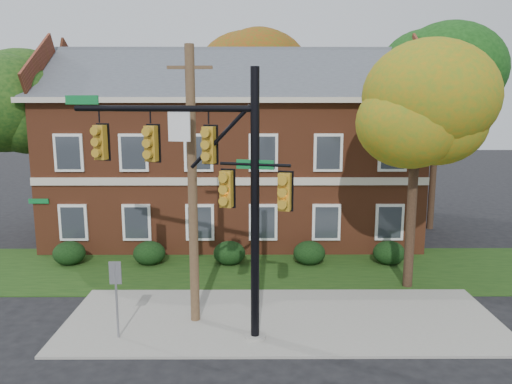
{
  "coord_description": "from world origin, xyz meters",
  "views": [
    {
      "loc": [
        -0.93,
        -14.28,
        7.02
      ],
      "look_at": [
        -0.85,
        3.0,
        3.91
      ],
      "focal_mm": 35.0,
      "sensor_mm": 36.0,
      "label": 1
    }
  ],
  "objects_px": {
    "hedge_far_left": "(69,253)",
    "tree_right_rear": "(446,81)",
    "hedge_right": "(309,253)",
    "tree_far_rear": "(258,74)",
    "tree_near_right": "(424,112)",
    "apartment_building": "(233,142)",
    "hedge_far_right": "(389,253)",
    "hedge_left": "(149,253)",
    "hedge_center": "(229,253)",
    "sign_post": "(116,287)",
    "tree_left_rear": "(36,109)",
    "utility_pole": "(192,188)",
    "traffic_signal": "(207,175)"
  },
  "relations": [
    {
      "from": "tree_right_rear",
      "to": "hedge_far_right",
      "type": "bearing_deg",
      "value": -125.23
    },
    {
      "from": "apartment_building",
      "to": "tree_left_rear",
      "type": "distance_m",
      "value": 9.94
    },
    {
      "from": "tree_left_rear",
      "to": "hedge_left",
      "type": "bearing_deg",
      "value": -33.59
    },
    {
      "from": "hedge_far_left",
      "to": "hedge_left",
      "type": "height_order",
      "value": "same"
    },
    {
      "from": "traffic_signal",
      "to": "tree_right_rear",
      "type": "bearing_deg",
      "value": 64.01
    },
    {
      "from": "tree_left_rear",
      "to": "tree_near_right",
      "type": "bearing_deg",
      "value": -22.36
    },
    {
      "from": "tree_right_rear",
      "to": "tree_far_rear",
      "type": "relative_size",
      "value": 0.92
    },
    {
      "from": "apartment_building",
      "to": "utility_pole",
      "type": "distance_m",
      "value": 11.09
    },
    {
      "from": "tree_left_rear",
      "to": "utility_pole",
      "type": "bearing_deg",
      "value": -48.12
    },
    {
      "from": "apartment_building",
      "to": "tree_right_rear",
      "type": "xyz_separation_m",
      "value": [
        11.31,
        0.86,
        3.13
      ]
    },
    {
      "from": "apartment_building",
      "to": "sign_post",
      "type": "xyz_separation_m",
      "value": [
        -2.99,
        -12.28,
        -3.33
      ]
    },
    {
      "from": "hedge_far_right",
      "to": "hedge_center",
      "type": "bearing_deg",
      "value": 180.0
    },
    {
      "from": "hedge_far_right",
      "to": "hedge_far_left",
      "type": "bearing_deg",
      "value": 180.0
    },
    {
      "from": "tree_far_rear",
      "to": "utility_pole",
      "type": "relative_size",
      "value": 1.32
    },
    {
      "from": "tree_near_right",
      "to": "tree_far_rear",
      "type": "xyz_separation_m",
      "value": [
        -5.88,
        15.93,
        2.17
      ]
    },
    {
      "from": "hedge_center",
      "to": "hedge_right",
      "type": "height_order",
      "value": "same"
    },
    {
      "from": "hedge_left",
      "to": "hedge_far_right",
      "type": "xyz_separation_m",
      "value": [
        10.5,
        0.0,
        0.0
      ]
    },
    {
      "from": "hedge_left",
      "to": "hedge_far_right",
      "type": "relative_size",
      "value": 1.0
    },
    {
      "from": "hedge_far_right",
      "to": "sign_post",
      "type": "relative_size",
      "value": 0.57
    },
    {
      "from": "utility_pole",
      "to": "tree_left_rear",
      "type": "bearing_deg",
      "value": 133.81
    },
    {
      "from": "tree_right_rear",
      "to": "sign_post",
      "type": "height_order",
      "value": "tree_right_rear"
    },
    {
      "from": "hedge_left",
      "to": "tree_near_right",
      "type": "distance_m",
      "value": 12.68
    },
    {
      "from": "hedge_far_right",
      "to": "tree_near_right",
      "type": "bearing_deg",
      "value": -85.48
    },
    {
      "from": "traffic_signal",
      "to": "utility_pole",
      "type": "height_order",
      "value": "utility_pole"
    },
    {
      "from": "hedge_right",
      "to": "hedge_far_right",
      "type": "height_order",
      "value": "same"
    },
    {
      "from": "tree_far_rear",
      "to": "sign_post",
      "type": "height_order",
      "value": "tree_far_rear"
    },
    {
      "from": "hedge_right",
      "to": "tree_far_rear",
      "type": "xyz_separation_m",
      "value": [
        -2.16,
        13.09,
        8.32
      ]
    },
    {
      "from": "hedge_far_left",
      "to": "tree_left_rear",
      "type": "relative_size",
      "value": 0.16
    },
    {
      "from": "tree_left_rear",
      "to": "tree_far_rear",
      "type": "height_order",
      "value": "tree_far_rear"
    },
    {
      "from": "hedge_far_left",
      "to": "hedge_right",
      "type": "xyz_separation_m",
      "value": [
        10.5,
        0.0,
        0.0
      ]
    },
    {
      "from": "hedge_far_right",
      "to": "tree_right_rear",
      "type": "distance_m",
      "value": 10.66
    },
    {
      "from": "apartment_building",
      "to": "tree_far_rear",
      "type": "height_order",
      "value": "tree_far_rear"
    },
    {
      "from": "traffic_signal",
      "to": "apartment_building",
      "type": "bearing_deg",
      "value": 104.83
    },
    {
      "from": "hedge_far_left",
      "to": "traffic_signal",
      "type": "xyz_separation_m",
      "value": [
        6.73,
        -6.7,
        4.43
      ]
    },
    {
      "from": "traffic_signal",
      "to": "sign_post",
      "type": "height_order",
      "value": "traffic_signal"
    },
    {
      "from": "tree_left_rear",
      "to": "utility_pole",
      "type": "relative_size",
      "value": 1.02
    },
    {
      "from": "traffic_signal",
      "to": "utility_pole",
      "type": "distance_m",
      "value": 1.19
    },
    {
      "from": "hedge_right",
      "to": "sign_post",
      "type": "bearing_deg",
      "value": -132.75
    },
    {
      "from": "apartment_building",
      "to": "hedge_far_right",
      "type": "xyz_separation_m",
      "value": [
        7.0,
        -5.25,
        -4.46
      ]
    },
    {
      "from": "hedge_far_left",
      "to": "hedge_right",
      "type": "bearing_deg",
      "value": 0.0
    },
    {
      "from": "apartment_building",
      "to": "hedge_far_left",
      "type": "xyz_separation_m",
      "value": [
        -7.0,
        -5.25,
        -4.46
      ]
    },
    {
      "from": "hedge_far_left",
      "to": "traffic_signal",
      "type": "bearing_deg",
      "value": -44.88
    },
    {
      "from": "hedge_far_left",
      "to": "tree_right_rear",
      "type": "distance_m",
      "value": 20.75
    },
    {
      "from": "apartment_building",
      "to": "utility_pole",
      "type": "bearing_deg",
      "value": -94.27
    },
    {
      "from": "hedge_left",
      "to": "sign_post",
      "type": "bearing_deg",
      "value": -85.85
    },
    {
      "from": "hedge_far_left",
      "to": "hedge_far_right",
      "type": "distance_m",
      "value": 14.0
    },
    {
      "from": "tree_near_right",
      "to": "tree_far_rear",
      "type": "bearing_deg",
      "value": 110.27
    },
    {
      "from": "hedge_far_left",
      "to": "tree_far_rear",
      "type": "xyz_separation_m",
      "value": [
        8.34,
        13.09,
        8.32
      ]
    },
    {
      "from": "tree_near_right",
      "to": "traffic_signal",
      "type": "distance_m",
      "value": 8.61
    },
    {
      "from": "tree_far_rear",
      "to": "tree_right_rear",
      "type": "bearing_deg",
      "value": -35.0
    }
  ]
}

